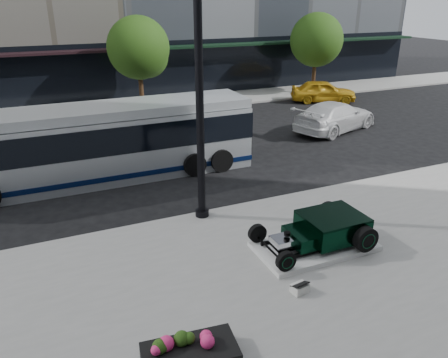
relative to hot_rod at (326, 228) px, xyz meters
name	(u,v)px	position (x,y,z in m)	size (l,w,h in m)	color
ground	(201,189)	(-1.71, 5.51, -0.70)	(120.00, 120.00, 0.00)	black
sidewalk_far	(124,108)	(-1.71, 19.51, -0.64)	(70.00, 4.00, 0.12)	gray
street_trees	(141,50)	(-0.57, 18.58, 3.07)	(29.80, 3.80, 5.70)	black
display_plinth	(314,246)	(-0.33, 0.00, -0.50)	(3.40, 1.80, 0.15)	silver
hot_rod	(326,228)	(0.00, 0.00, 0.00)	(3.22, 2.00, 0.81)	black
info_plaque	(300,288)	(-1.84, -1.54, -0.45)	(0.44, 0.35, 0.31)	silver
lamppost	(200,104)	(-2.55, 3.20, 3.15)	(0.44, 0.44, 8.05)	black
flower_planter	(190,355)	(-5.03, -2.58, -0.36)	(1.95, 1.13, 0.60)	black
transit_bus	(102,142)	(-4.84, 8.14, 0.79)	(12.12, 2.88, 2.92)	#B6BCC0
white_sedan	(335,116)	(7.83, 9.93, 0.10)	(2.22, 5.46, 1.58)	white
yellow_taxi	(323,91)	(11.42, 16.00, 0.05)	(1.77, 4.39, 1.50)	gold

